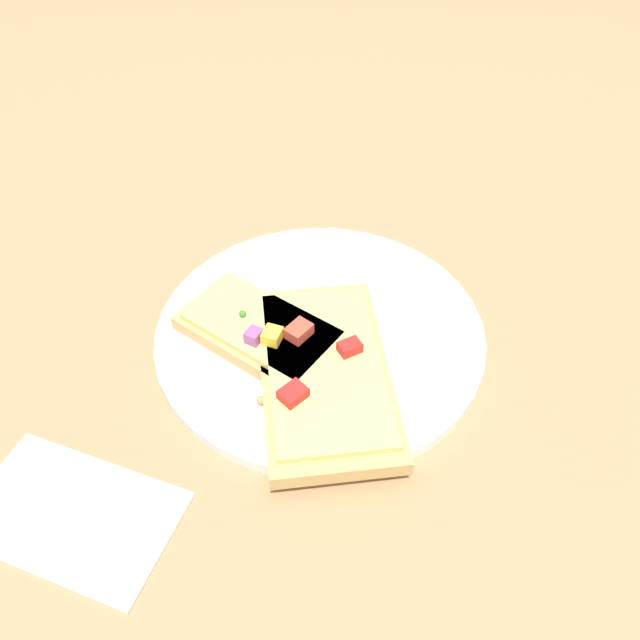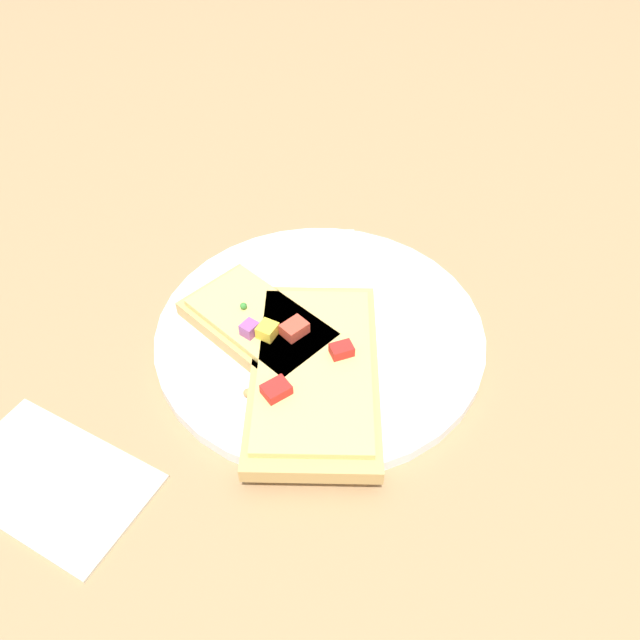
% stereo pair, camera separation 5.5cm
% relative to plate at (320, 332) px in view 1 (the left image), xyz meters
% --- Properties ---
extents(ground_plane, '(4.00, 4.00, 0.00)m').
position_rel_plate_xyz_m(ground_plane, '(0.00, 0.00, -0.01)').
color(ground_plane, '#9E7A51').
extents(plate, '(0.29, 0.29, 0.01)m').
position_rel_plate_xyz_m(plate, '(0.00, 0.00, 0.00)').
color(plate, white).
rests_on(plate, ground).
extents(fork, '(0.13, 0.20, 0.01)m').
position_rel_plate_xyz_m(fork, '(0.03, 0.02, 0.01)').
color(fork, silver).
rests_on(fork, plate).
extents(knife, '(0.11, 0.19, 0.01)m').
position_rel_plate_xyz_m(knife, '(-0.00, -0.06, 0.01)').
color(knife, silver).
rests_on(knife, plate).
extents(pizza_slice_main, '(0.18, 0.22, 0.03)m').
position_rel_plate_xyz_m(pizza_slice_main, '(-0.02, 0.05, 0.02)').
color(pizza_slice_main, tan).
rests_on(pizza_slice_main, plate).
extents(pizza_slice_corner, '(0.16, 0.11, 0.03)m').
position_rel_plate_xyz_m(pizza_slice_corner, '(0.04, 0.03, 0.02)').
color(pizza_slice_corner, tan).
rests_on(pizza_slice_corner, plate).
extents(crumb_scatter, '(0.08, 0.11, 0.01)m').
position_rel_plate_xyz_m(crumb_scatter, '(0.02, 0.02, 0.01)').
color(crumb_scatter, tan).
rests_on(crumb_scatter, plate).
extents(napkin, '(0.15, 0.09, 0.01)m').
position_rel_plate_xyz_m(napkin, '(0.11, 0.23, -0.00)').
color(napkin, beige).
rests_on(napkin, ground).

